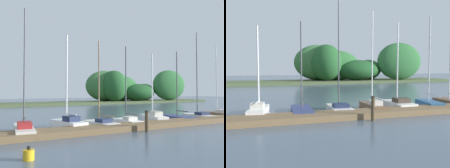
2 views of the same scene
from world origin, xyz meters
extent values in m
cube|color=brown|center=(0.00, 12.35, 0.17)|extent=(31.44, 1.80, 0.35)
cube|color=#4C5B38|center=(0.00, 42.48, 0.20)|extent=(68.05, 8.00, 0.40)
ellipsoid|color=#386B38|center=(19.37, 43.30, 2.26)|extent=(4.63, 5.04, 3.72)
ellipsoid|color=#235628|center=(10.73, 41.92, 3.53)|extent=(5.42, 5.93, 6.27)
ellipsoid|color=#2D6633|center=(24.37, 40.53, 3.80)|extent=(8.85, 4.15, 6.79)
ellipsoid|color=#2D6633|center=(13.11, 42.81, 3.04)|extent=(8.08, 3.91, 5.27)
ellipsoid|color=#1E4C23|center=(16.52, 41.81, 2.21)|extent=(7.82, 5.97, 3.62)
ellipsoid|color=#386B38|center=(9.73, 43.86, 3.57)|extent=(8.73, 4.87, 6.33)
cube|color=silver|center=(-11.17, 13.45, 0.24)|extent=(1.32, 3.86, 0.47)
cube|color=silver|center=(-11.01, 15.15, 0.21)|extent=(0.61, 0.99, 0.40)
cube|color=maroon|center=(-11.22, 12.98, 0.63)|extent=(0.82, 1.20, 0.31)
cylinder|color=#4C4C51|center=(-11.15, 13.73, 3.85)|extent=(0.08, 0.08, 6.75)
cylinder|color=#4C4C51|center=(-11.21, 13.07, 1.01)|extent=(0.22, 1.48, 0.07)
cube|color=white|center=(-8.28, 14.44, 0.26)|extent=(1.70, 3.17, 0.52)
cube|color=white|center=(-8.57, 15.76, 0.23)|extent=(0.74, 0.86, 0.44)
cube|color=#1E2847|center=(-8.20, 14.07, 0.69)|extent=(0.99, 1.06, 0.34)
cylinder|color=silver|center=(-8.33, 14.66, 3.34)|extent=(0.12, 0.12, 5.65)
cylinder|color=silver|center=(-8.21, 14.12, 0.97)|extent=(0.34, 1.22, 0.08)
cube|color=silver|center=(-6.13, 14.01, 0.19)|extent=(1.51, 3.16, 0.37)
cube|color=silver|center=(-6.31, 15.37, 0.17)|extent=(0.71, 0.83, 0.32)
cube|color=#1E2847|center=(-6.08, 13.63, 0.49)|extent=(0.96, 1.01, 0.24)
cylinder|color=#7F6647|center=(-6.16, 14.24, 3.15)|extent=(0.09, 0.09, 5.55)
cylinder|color=#7F6647|center=(-6.06, 13.43, 0.82)|extent=(0.31, 1.81, 0.08)
cube|color=white|center=(-3.95, 14.04, 0.19)|extent=(1.01, 2.69, 0.38)
cube|color=white|center=(-3.96, 15.25, 0.17)|extent=(0.55, 0.67, 0.33)
cube|color=beige|center=(-3.95, 13.71, 0.51)|extent=(0.75, 0.81, 0.25)
cylinder|color=#4C4C51|center=(-3.96, 14.25, 3.06)|extent=(0.09, 0.09, 5.36)
cylinder|color=#4C4C51|center=(-3.95, 13.52, 0.81)|extent=(0.10, 1.61, 0.09)
cube|color=white|center=(-1.30, 14.33, 0.27)|extent=(1.43, 2.98, 0.53)
cube|color=white|center=(-1.08, 15.60, 0.24)|extent=(0.64, 0.79, 0.45)
cube|color=beige|center=(-1.36, 13.98, 0.71)|extent=(0.86, 0.97, 0.35)
cylinder|color=silver|center=(-1.26, 14.54, 2.98)|extent=(0.11, 0.11, 4.90)
cylinder|color=silver|center=(-1.37, 13.91, 0.93)|extent=(0.30, 1.41, 0.07)
cube|color=navy|center=(1.32, 14.21, 0.18)|extent=(1.58, 3.66, 0.36)
cube|color=navy|center=(1.48, 15.80, 0.16)|extent=(0.76, 0.95, 0.31)
cylinder|color=#4C4C51|center=(1.35, 14.48, 3.09)|extent=(0.09, 0.09, 5.45)
cylinder|color=#4C4C51|center=(1.28, 13.82, 0.80)|extent=(0.22, 1.46, 0.08)
cube|color=silver|center=(3.82, 14.30, 0.18)|extent=(1.58, 3.04, 0.36)
cube|color=silver|center=(3.95, 15.61, 0.16)|extent=(0.78, 0.80, 0.31)
cube|color=#1E2847|center=(3.78, 13.94, 0.48)|extent=(1.05, 0.97, 0.24)
cylinder|color=#4C4C51|center=(3.84, 14.52, 4.07)|extent=(0.08, 0.08, 7.41)
cube|color=brown|center=(6.13, 14.00, 0.23)|extent=(1.17, 3.23, 0.45)
cube|color=brown|center=(6.24, 15.42, 0.20)|extent=(0.57, 0.83, 0.39)
cube|color=beige|center=(6.10, 13.60, 0.60)|extent=(0.77, 1.00, 0.29)
cylinder|color=silver|center=(6.15, 14.23, 3.57)|extent=(0.08, 0.08, 6.24)
cylinder|color=silver|center=(6.08, 13.39, 0.95)|extent=(0.21, 1.87, 0.07)
cube|color=white|center=(8.29, 15.59, 0.22)|extent=(0.74, 0.77, 0.41)
cylinder|color=#4C3D28|center=(-4.50, 11.03, 0.61)|extent=(0.23, 0.23, 1.23)
cylinder|color=black|center=(-4.50, 11.03, 1.25)|extent=(0.26, 0.26, 0.04)
cylinder|color=gold|center=(-11.81, 8.32, 0.18)|extent=(0.39, 0.39, 0.37)
sphere|color=black|center=(-11.81, 8.32, 0.43)|extent=(0.14, 0.14, 0.14)
camera|label=1|loc=(-13.36, -0.56, 2.45)|focal=38.24mm
camera|label=2|loc=(-1.61, -1.84, 3.07)|focal=41.79mm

